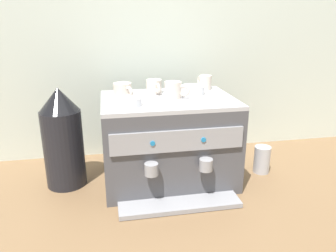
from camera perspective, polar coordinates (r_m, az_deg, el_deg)
The scene contains 11 objects.
ground_plane at distance 1.62m, azimuth 0.00°, elevation -9.03°, with size 4.00×4.00×0.00m, color brown.
tiled_backsplash_wall at distance 1.83m, azimuth -2.24°, elevation 10.57°, with size 2.80×0.03×1.00m, color silver.
espresso_machine at distance 1.54m, azimuth 0.04°, elevation -2.52°, with size 0.60×0.53×0.40m.
ceramic_cup_0 at distance 1.67m, azimuth 6.42°, elevation 7.60°, with size 0.06×0.10×0.07m.
ceramic_cup_1 at distance 1.57m, azimuth -2.40°, elevation 6.90°, with size 0.07×0.11×0.06m.
ceramic_cup_2 at distance 1.47m, azimuth 1.05°, elevation 6.30°, with size 0.11×0.08×0.07m.
ceramic_cup_3 at distance 1.49m, azimuth -7.84°, elevation 6.12°, with size 0.09×0.11×0.07m.
ceramic_bowl_0 at distance 1.36m, azimuth -6.64°, elevation 4.21°, with size 0.10×0.10×0.03m.
ceramic_bowl_1 at distance 1.56m, azimuth 4.29°, elevation 6.27°, with size 0.11×0.11×0.04m.
coffee_grinder at distance 1.56m, azimuth -17.89°, elevation -2.01°, with size 0.18×0.18×0.46m.
milk_pitcher at distance 1.72m, azimuth 16.05°, elevation -5.62°, with size 0.08×0.08×0.14m, color #B7B7BC.
Camera 1 is at (-0.27, -1.41, 0.76)m, focal length 34.96 mm.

